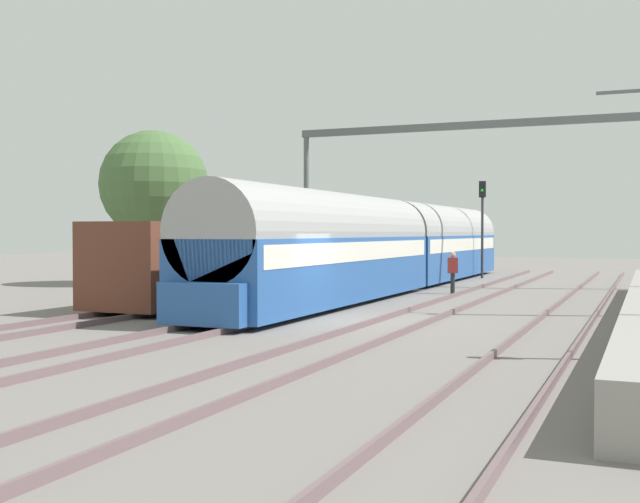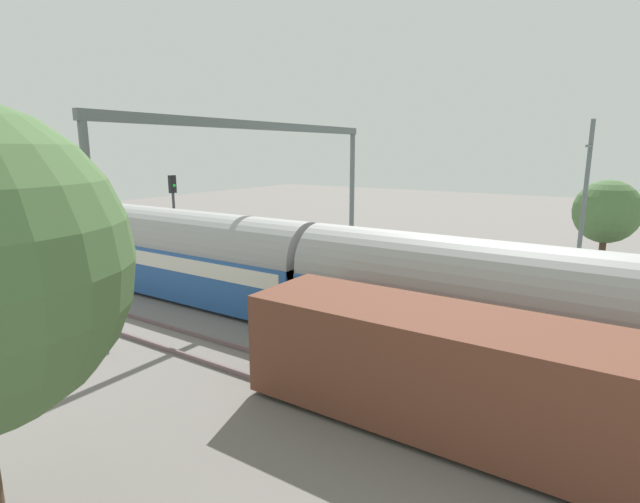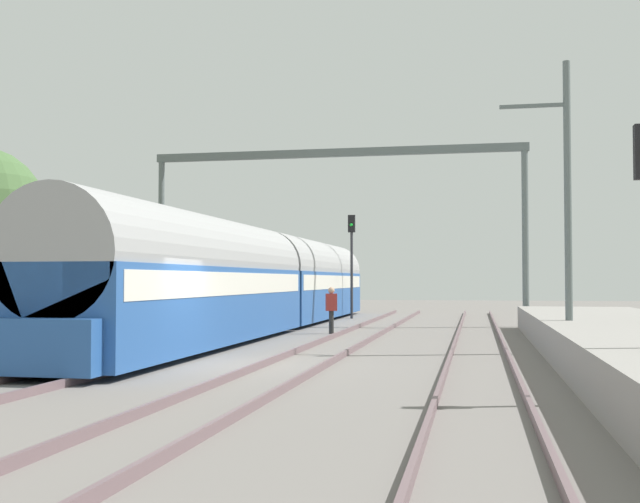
{
  "view_description": "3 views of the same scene",
  "coord_description": "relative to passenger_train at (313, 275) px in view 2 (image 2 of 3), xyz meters",
  "views": [
    {
      "loc": [
        8.4,
        -21.2,
        2.53
      ],
      "look_at": [
        -2.08,
        3.81,
        1.87
      ],
      "focal_mm": 44.31,
      "sensor_mm": 36.0,
      "label": 1
    },
    {
      "loc": [
        -16.84,
        2.43,
        6.65
      ],
      "look_at": [
        0.35,
        13.74,
        2.31
      ],
      "focal_mm": 27.18,
      "sensor_mm": 36.0,
      "label": 2
    },
    {
      "loc": [
        6.16,
        -17.72,
        2.0
      ],
      "look_at": [
        -1.04,
        18.47,
        3.33
      ],
      "focal_mm": 44.09,
      "sensor_mm": 36.0,
      "label": 3
    }
  ],
  "objects": [
    {
      "name": "tree_east_background",
      "position": [
        16.5,
        -8.63,
        1.28
      ],
      "size": [
        3.54,
        3.54,
        5.03
      ],
      "color": "#4C3826",
      "rests_on": "ground"
    },
    {
      "name": "railway_signal_far",
      "position": [
        1.92,
        10.02,
        1.44
      ],
      "size": [
        0.36,
        0.3,
        5.36
      ],
      "color": "#2D2D33",
      "rests_on": "ground"
    },
    {
      "name": "freight_car",
      "position": [
        -4.15,
        -8.15,
        -0.5
      ],
      "size": [
        2.8,
        13.0,
        2.7
      ],
      "color": "brown",
      "rests_on": "ground"
    },
    {
      "name": "passenger_train",
      "position": [
        0.0,
        0.0,
        0.0
      ],
      "size": [
        2.93,
        32.85,
        3.82
      ],
      "color": "#28569E",
      "rests_on": "ground"
    },
    {
      "name": "platform",
      "position": [
        12.13,
        -10.44,
        -1.52
      ],
      "size": [
        4.4,
        28.0,
        0.9
      ],
      "color": "gray",
      "rests_on": "ground"
    },
    {
      "name": "catenary_pole_east_mid",
      "position": [
        10.66,
        -7.94,
        2.18
      ],
      "size": [
        1.9,
        0.2,
        8.0
      ],
      "color": "slate",
      "rests_on": "ground"
    },
    {
      "name": "person_crossing",
      "position": [
        2.96,
        -1.5,
        -0.94
      ],
      "size": [
        0.46,
        0.36,
        1.73
      ],
      "rotation": [
        0.0,
        0.0,
        3.49
      ],
      "color": "#282828",
      "rests_on": "ground"
    },
    {
      "name": "catenary_gantry",
      "position": [
        2.08,
        4.21,
        3.95
      ],
      "size": [
        16.86,
        0.28,
        7.86
      ],
      "color": "slate",
      "rests_on": "ground"
    }
  ]
}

